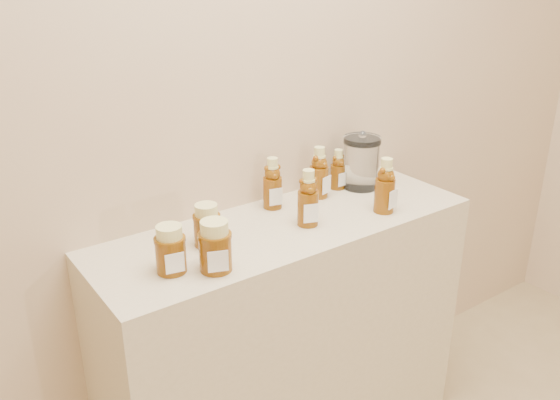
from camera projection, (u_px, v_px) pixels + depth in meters
wall_back at (248, 63)px, 1.75m from camera, size 3.50×0.02×2.70m
display_table at (287, 347)px, 1.95m from camera, size 1.20×0.40×0.90m
bear_bottle_back_left at (272, 180)px, 1.85m from camera, size 0.08×0.08×0.19m
bear_bottle_back_mid at (319, 169)px, 1.93m from camera, size 0.08×0.08×0.20m
bear_bottle_back_right at (338, 167)px, 2.01m from camera, size 0.05×0.05×0.16m
bear_bottle_front_left at (308, 194)px, 1.73m from camera, size 0.09×0.09×0.20m
bear_bottle_front_right at (385, 182)px, 1.82m from camera, size 0.08×0.08×0.20m
honey_jar_left at (170, 249)px, 1.49m from camera, size 0.10×0.10×0.13m
honey_jar_back at (207, 225)px, 1.63m from camera, size 0.09×0.09×0.12m
honey_jar_front at (215, 246)px, 1.49m from camera, size 0.11×0.11×0.14m
glass_canister at (361, 160)px, 2.01m from camera, size 0.16×0.16×0.20m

